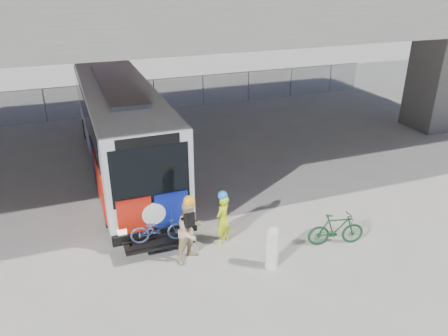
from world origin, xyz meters
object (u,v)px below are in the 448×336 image
bus (120,120)px  bollard (272,246)px  cyclist_hivis (223,218)px  cyclist_tan (190,230)px  bike_parked (336,229)px

bus → bollard: bearing=-71.3°
cyclist_hivis → cyclist_tan: cyclist_tan is taller
bus → bike_parked: bearing=-57.2°
bus → bollard: (2.80, -8.25, -1.41)m
cyclist_hivis → cyclist_tan: (-1.15, -0.48, 0.12)m
bus → cyclist_hivis: size_ratio=7.37×
bollard → bike_parked: (2.30, 0.34, -0.18)m
bollard → cyclist_tan: cyclist_tan is taller
bus → cyclist_tan: 7.22m
cyclist_tan → bike_parked: 4.40m
bus → cyclist_hivis: bus is taller
bus → bike_parked: bus is taller
cyclist_hivis → bollard: bearing=79.5°
bollard → cyclist_hivis: (-0.84, 1.64, 0.14)m
bollard → cyclist_hivis: size_ratio=0.75×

